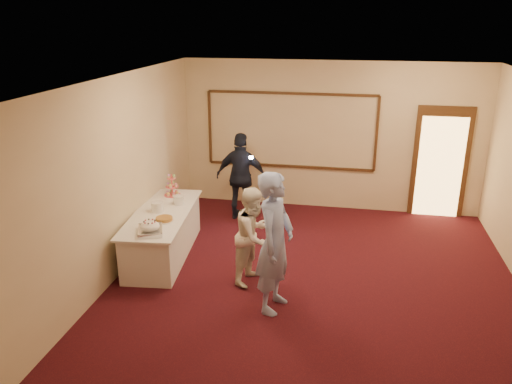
% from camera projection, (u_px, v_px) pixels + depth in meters
% --- Properties ---
extents(floor, '(7.00, 7.00, 0.00)m').
position_uv_depth(floor, '(313.00, 291.00, 7.28)').
color(floor, black).
rests_on(floor, ground).
extents(room_walls, '(6.04, 7.04, 3.02)m').
position_uv_depth(room_walls, '(319.00, 158.00, 6.60)').
color(room_walls, beige).
rests_on(room_walls, floor).
extents(wall_molding, '(3.45, 0.04, 1.55)m').
position_uv_depth(wall_molding, '(291.00, 131.00, 10.10)').
color(wall_molding, '#382511').
rests_on(wall_molding, room_walls).
extents(doorway, '(1.05, 0.07, 2.20)m').
position_uv_depth(doorway, '(440.00, 163.00, 9.73)').
color(doorway, '#382511').
rests_on(doorway, floor).
extents(buffet_table, '(1.11, 2.36, 0.77)m').
position_uv_depth(buffet_table, '(163.00, 234.00, 8.27)').
color(buffet_table, white).
rests_on(buffet_table, floor).
extents(pavlova_tray, '(0.48, 0.54, 0.18)m').
position_uv_depth(pavlova_tray, '(150.00, 228.00, 7.35)').
color(pavlova_tray, '#B6B7BD').
rests_on(pavlova_tray, buffet_table).
extents(cupcake_stand, '(0.29, 0.29, 0.43)m').
position_uv_depth(cupcake_stand, '(172.00, 187.00, 8.86)').
color(cupcake_stand, '#EA585F').
rests_on(cupcake_stand, buffet_table).
extents(plate_stack_a, '(0.20, 0.20, 0.17)m').
position_uv_depth(plate_stack_a, '(157.00, 207.00, 8.13)').
color(plate_stack_a, white).
rests_on(plate_stack_a, buffet_table).
extents(plate_stack_b, '(0.19, 0.19, 0.15)m').
position_uv_depth(plate_stack_b, '(179.00, 200.00, 8.45)').
color(plate_stack_b, white).
rests_on(plate_stack_b, buffet_table).
extents(tart, '(0.30, 0.30, 0.06)m').
position_uv_depth(tart, '(164.00, 219.00, 7.79)').
color(tart, white).
rests_on(tart, buffet_table).
extents(man, '(0.60, 0.79, 1.95)m').
position_uv_depth(man, '(275.00, 243.00, 6.57)').
color(man, '#95AAE7').
rests_on(man, floor).
extents(woman, '(0.76, 0.86, 1.48)m').
position_uv_depth(woman, '(254.00, 235.00, 7.36)').
color(woman, white).
rests_on(woman, floor).
extents(guest, '(1.02, 0.46, 1.72)m').
position_uv_depth(guest, '(242.00, 177.00, 9.64)').
color(guest, black).
rests_on(guest, floor).
extents(camera_flash, '(0.08, 0.06, 0.05)m').
position_uv_depth(camera_flash, '(251.00, 158.00, 9.18)').
color(camera_flash, white).
rests_on(camera_flash, guest).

